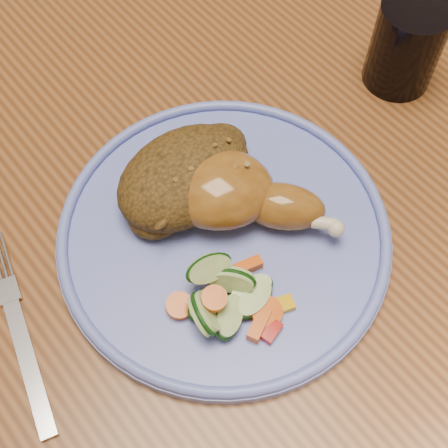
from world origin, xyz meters
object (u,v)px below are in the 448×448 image
object	(u,v)px
dining_table	(192,197)
plate	(224,235)
fork	(21,336)
drinking_glass	(406,45)

from	to	relation	value
dining_table	plate	size ratio (longest dim) A/B	4.69
dining_table	fork	xyz separation A→B (m)	(-0.22, -0.06, 0.09)
dining_table	plate	xyz separation A→B (m)	(-0.03, -0.10, 0.09)
plate	fork	distance (m)	0.19
dining_table	drinking_glass	distance (m)	0.27
dining_table	fork	size ratio (longest dim) A/B	8.44
fork	drinking_glass	size ratio (longest dim) A/B	1.78
fork	dining_table	bearing A→B (deg)	15.36
fork	plate	bearing A→B (deg)	-10.40
plate	drinking_glass	xyz separation A→B (m)	(0.26, 0.03, 0.04)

